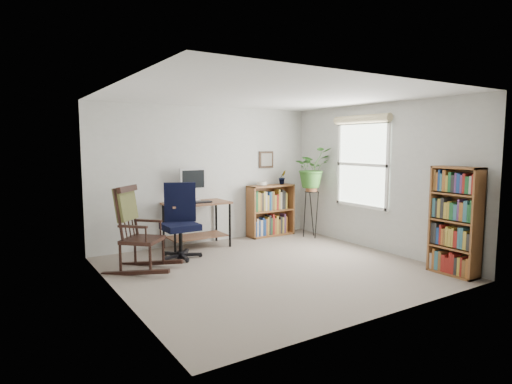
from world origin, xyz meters
TOP-DOWN VIEW (x-y plane):
  - floor at (0.00, 0.00)m, footprint 4.20×4.00m
  - ceiling at (0.00, 0.00)m, footprint 4.20×4.00m
  - wall_back at (0.00, 2.00)m, footprint 4.20×0.00m
  - wall_front at (0.00, -2.00)m, footprint 4.20×0.00m
  - wall_left at (-2.10, 0.00)m, footprint 0.00×4.00m
  - wall_right at (2.10, 0.00)m, footprint 0.00×4.00m
  - window at (2.06, 0.30)m, footprint 0.12×1.20m
  - desk at (-0.36, 1.70)m, footprint 1.08×0.59m
  - monitor at (-0.36, 1.84)m, footprint 0.46×0.16m
  - keyboard at (-0.36, 1.58)m, footprint 0.40×0.15m
  - office_chair at (-0.86, 1.21)m, footprint 0.83×0.83m
  - rocking_chair at (-1.55, 0.87)m, footprint 1.17×1.17m
  - low_bookshelf at (1.24, 1.82)m, footprint 0.92×0.31m
  - tall_bookshelf at (1.92, -1.53)m, footprint 0.27×0.64m
  - plant_stand at (1.80, 1.30)m, footprint 0.34×0.34m
  - spider_plant at (1.80, 1.30)m, footprint 1.69×1.87m
  - potted_plant_small at (1.52, 1.83)m, footprint 0.13×0.24m
  - framed_picture at (1.24, 1.97)m, footprint 0.32×0.04m

SIDE VIEW (x-z plane):
  - floor at x=0.00m, z-range 0.00..0.00m
  - desk at x=-0.36m, z-range 0.00..0.78m
  - low_bookshelf at x=1.24m, z-range 0.00..0.97m
  - plant_stand at x=1.80m, z-range 0.00..1.01m
  - office_chair at x=-0.86m, z-range 0.00..1.17m
  - rocking_chair at x=-1.55m, z-range 0.00..1.20m
  - tall_bookshelf at x=1.92m, z-range 0.00..1.45m
  - keyboard at x=-0.36m, z-range 0.78..0.80m
  - potted_plant_small at x=1.52m, z-range 0.97..1.08m
  - monitor at x=-0.36m, z-range 0.78..1.34m
  - wall_back at x=0.00m, z-range 0.00..2.40m
  - wall_front at x=0.00m, z-range 0.00..2.40m
  - wall_left at x=-2.10m, z-range 0.00..2.40m
  - wall_right at x=2.10m, z-range 0.00..2.40m
  - window at x=2.06m, z-range 0.65..2.15m
  - framed_picture at x=1.24m, z-range 1.29..1.61m
  - spider_plant at x=1.80m, z-range 0.94..2.40m
  - ceiling at x=0.00m, z-range 2.40..2.40m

